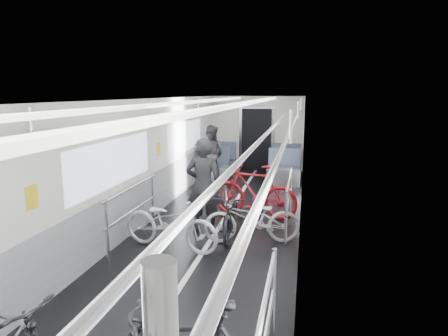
# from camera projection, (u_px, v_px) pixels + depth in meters

# --- Properties ---
(car_shell) EXTENTS (3.02, 14.01, 2.41)m
(car_shell) POSITION_uv_depth(u_px,v_px,m) (225.00, 164.00, 7.90)
(car_shell) COLOR black
(car_shell) RESTS_ON ground
(bike_left_far) EXTENTS (1.81, 0.97, 0.90)m
(bike_left_far) POSITION_uv_depth(u_px,v_px,m) (171.00, 222.00, 6.45)
(bike_left_far) COLOR silver
(bike_left_far) RESTS_ON floor
(bike_right_mid) EXTENTS (1.71, 0.92, 0.85)m
(bike_right_mid) POSITION_uv_depth(u_px,v_px,m) (252.00, 219.00, 6.71)
(bike_right_mid) COLOR #B4B4B9
(bike_right_mid) RESTS_ON floor
(bike_right_far) EXTENTS (1.88, 0.88, 1.09)m
(bike_right_far) POSITION_uv_depth(u_px,v_px,m) (254.00, 191.00, 8.11)
(bike_right_far) COLOR maroon
(bike_right_far) RESTS_ON floor
(bike_aisle) EXTENTS (0.60, 1.55, 0.80)m
(bike_aisle) POSITION_uv_depth(u_px,v_px,m) (232.00, 214.00, 7.03)
(bike_aisle) COLOR black
(bike_aisle) RESTS_ON floor
(person_standing) EXTENTS (0.68, 0.48, 1.74)m
(person_standing) POSITION_uv_depth(u_px,v_px,m) (204.00, 186.00, 7.14)
(person_standing) COLOR black
(person_standing) RESTS_ON floor
(person_seated) EXTENTS (0.91, 0.77, 1.63)m
(person_seated) POSITION_uv_depth(u_px,v_px,m) (211.00, 154.00, 11.11)
(person_seated) COLOR #2D2930
(person_seated) RESTS_ON floor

